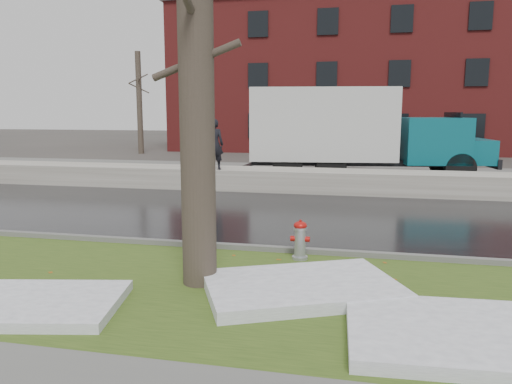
% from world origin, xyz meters
% --- Properties ---
extents(ground, '(120.00, 120.00, 0.00)m').
position_xyz_m(ground, '(0.00, 0.00, 0.00)').
color(ground, '#47423D').
rests_on(ground, ground).
extents(verge, '(60.00, 4.50, 0.04)m').
position_xyz_m(verge, '(0.00, -1.25, 0.02)').
color(verge, '#314918').
rests_on(verge, ground).
extents(road, '(60.00, 7.00, 0.03)m').
position_xyz_m(road, '(0.00, 4.50, 0.01)').
color(road, black).
rests_on(road, ground).
extents(parking_lot, '(60.00, 9.00, 0.03)m').
position_xyz_m(parking_lot, '(0.00, 13.00, 0.01)').
color(parking_lot, slate).
rests_on(parking_lot, ground).
extents(curb, '(60.00, 0.15, 0.14)m').
position_xyz_m(curb, '(0.00, 1.00, 0.07)').
color(curb, slate).
rests_on(curb, ground).
extents(snowbank, '(60.00, 1.60, 0.75)m').
position_xyz_m(snowbank, '(0.00, 8.70, 0.38)').
color(snowbank, '#BBB5AB').
rests_on(snowbank, ground).
extents(brick_building, '(26.00, 12.00, 10.00)m').
position_xyz_m(brick_building, '(2.00, 30.00, 5.00)').
color(brick_building, maroon).
rests_on(brick_building, ground).
extents(bg_tree_left, '(1.40, 1.62, 6.50)m').
position_xyz_m(bg_tree_left, '(-12.00, 22.00, 3.33)').
color(bg_tree_left, brown).
rests_on(bg_tree_left, ground).
extents(bg_tree_center, '(1.40, 1.62, 6.50)m').
position_xyz_m(bg_tree_center, '(-6.00, 26.00, 3.33)').
color(bg_tree_center, brown).
rests_on(bg_tree_center, ground).
extents(fire_hydrant, '(0.35, 0.30, 0.74)m').
position_xyz_m(fire_hydrant, '(1.15, 0.60, 0.43)').
color(fire_hydrant, '#999CA1').
rests_on(fire_hydrant, verge).
extents(tree, '(1.39, 1.66, 6.68)m').
position_xyz_m(tree, '(-0.24, -1.01, 3.40)').
color(tree, brown).
rests_on(tree, verge).
extents(box_truck, '(11.10, 3.73, 3.66)m').
position_xyz_m(box_truck, '(1.71, 12.39, 1.94)').
color(box_truck, black).
rests_on(box_truck, ground).
extents(worker, '(0.68, 0.49, 1.74)m').
position_xyz_m(worker, '(-2.77, 8.15, 1.62)').
color(worker, black).
rests_on(worker, snowbank).
extents(snow_patch_near, '(2.70, 2.13, 0.16)m').
position_xyz_m(snow_patch_near, '(3.42, -2.30, 0.12)').
color(snow_patch_near, white).
rests_on(snow_patch_near, verge).
extents(snow_patch_far, '(2.47, 2.00, 0.14)m').
position_xyz_m(snow_patch_far, '(-2.07, -2.50, 0.11)').
color(snow_patch_far, white).
rests_on(snow_patch_far, verge).
extents(snow_patch_side, '(3.30, 2.81, 0.18)m').
position_xyz_m(snow_patch_side, '(1.40, -1.13, 0.13)').
color(snow_patch_side, white).
rests_on(snow_patch_side, verge).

